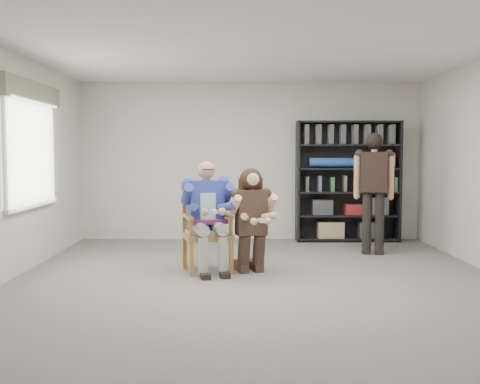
{
  "coord_description": "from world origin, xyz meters",
  "views": [
    {
      "loc": [
        -0.24,
        -6.49,
        1.55
      ],
      "look_at": [
        -0.2,
        0.6,
        1.05
      ],
      "focal_mm": 42.0,
      "sensor_mm": 36.0,
      "label": 1
    }
  ],
  "objects_px": {
    "kneeling_woman": "(252,222)",
    "armchair": "(207,229)",
    "bookshelf": "(348,181)",
    "seated_man": "(207,216)",
    "standing_man": "(374,194)"
  },
  "relations": [
    {
      "from": "kneeling_woman",
      "to": "seated_man",
      "type": "bearing_deg",
      "value": 153.06
    },
    {
      "from": "seated_man",
      "to": "bookshelf",
      "type": "xyz_separation_m",
      "value": [
        2.33,
        2.52,
        0.32
      ]
    },
    {
      "from": "armchair",
      "to": "kneeling_woman",
      "type": "bearing_deg",
      "value": -26.94
    },
    {
      "from": "bookshelf",
      "to": "seated_man",
      "type": "bearing_deg",
      "value": -132.68
    },
    {
      "from": "seated_man",
      "to": "standing_man",
      "type": "bearing_deg",
      "value": 11.03
    },
    {
      "from": "armchair",
      "to": "bookshelf",
      "type": "relative_size",
      "value": 0.53
    },
    {
      "from": "kneeling_woman",
      "to": "armchair",
      "type": "bearing_deg",
      "value": 153.06
    },
    {
      "from": "bookshelf",
      "to": "standing_man",
      "type": "bearing_deg",
      "value": -84.17
    },
    {
      "from": "armchair",
      "to": "kneeling_woman",
      "type": "distance_m",
      "value": 0.6
    },
    {
      "from": "standing_man",
      "to": "armchair",
      "type": "bearing_deg",
      "value": -140.57
    },
    {
      "from": "armchair",
      "to": "standing_man",
      "type": "xyz_separation_m",
      "value": [
        2.46,
        1.21,
        0.36
      ]
    },
    {
      "from": "armchair",
      "to": "kneeling_woman",
      "type": "xyz_separation_m",
      "value": [
        0.58,
        -0.12,
        0.11
      ]
    },
    {
      "from": "kneeling_woman",
      "to": "standing_man",
      "type": "bearing_deg",
      "value": 20.12
    },
    {
      "from": "kneeling_woman",
      "to": "bookshelf",
      "type": "relative_size",
      "value": 0.63
    },
    {
      "from": "seated_man",
      "to": "kneeling_woman",
      "type": "distance_m",
      "value": 0.6
    }
  ]
}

